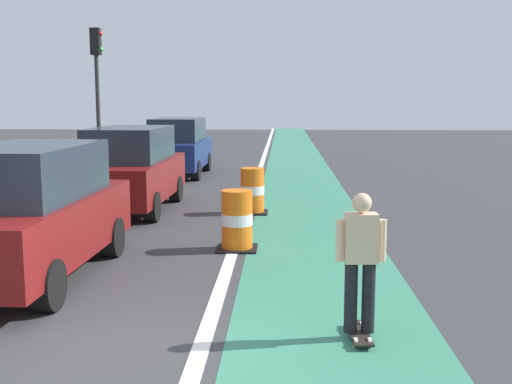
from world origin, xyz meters
name	(u,v)px	position (x,y,z in m)	size (l,w,h in m)	color
ground_plane	(110,362)	(0.00, 0.00, 0.00)	(100.00, 100.00, 0.00)	#38383A
bike_lane_strip	(304,193)	(2.40, 12.00, 0.00)	(2.50, 80.00, 0.01)	#387F60
lane_divider_stripe	(252,193)	(0.90, 12.00, 0.01)	(0.20, 80.00, 0.01)	silver
skateboarder_on_lane	(360,261)	(2.67, 0.78, 0.91)	(0.57, 0.81, 1.69)	black
parked_suv_nearest	(29,212)	(-2.02, 3.03, 1.04)	(2.01, 4.64, 2.04)	maroon
parked_suv_second	(131,169)	(-1.91, 8.99, 1.04)	(1.99, 4.63, 2.04)	maroon
parked_suv_third	(178,146)	(-1.94, 16.20, 1.04)	(1.95, 4.61, 2.04)	navy
traffic_barrel_front	(237,221)	(0.97, 5.03, 0.53)	(0.73, 0.73, 1.09)	orange
traffic_barrel_mid	(252,191)	(1.07, 8.74, 0.53)	(0.73, 0.73, 1.09)	orange
traffic_light_corner	(97,76)	(-4.59, 15.55, 3.50)	(0.41, 0.32, 5.10)	#2D2D2D
pedestrian_crossing	(101,151)	(-4.79, 16.38, 0.86)	(0.34, 0.20, 1.61)	#33333D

